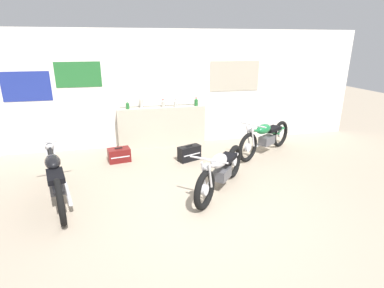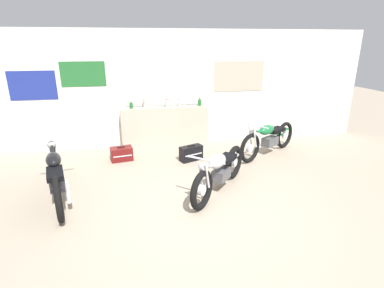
{
  "view_description": "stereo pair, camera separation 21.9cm",
  "coord_description": "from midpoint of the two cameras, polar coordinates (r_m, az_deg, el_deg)",
  "views": [
    {
      "loc": [
        -1.12,
        -3.77,
        2.49
      ],
      "look_at": [
        0.05,
        1.36,
        0.7
      ],
      "focal_mm": 28.0,
      "sensor_mm": 36.0,
      "label": 1
    },
    {
      "loc": [
        -0.9,
        -3.81,
        2.49
      ],
      "look_at": [
        0.05,
        1.36,
        0.7
      ],
      "focal_mm": 28.0,
      "sensor_mm": 36.0,
      "label": 2
    }
  ],
  "objects": [
    {
      "name": "ground_plane",
      "position": [
        4.65,
        3.89,
        -13.68
      ],
      "size": [
        24.0,
        24.0,
        0.0
      ],
      "primitive_type": "plane",
      "color": "gray"
    },
    {
      "name": "motorcycle_green",
      "position": [
        7.14,
        15.23,
        1.12
      ],
      "size": [
        1.79,
        1.2,
        0.82
      ],
      "color": "black",
      "rests_on": "ground_plane"
    },
    {
      "name": "wall_back",
      "position": [
        7.52,
        -2.73,
        10.48
      ],
      "size": [
        10.0,
        0.07,
        2.8
      ],
      "color": "silver",
      "rests_on": "ground_plane"
    },
    {
      "name": "bottle_leftmost",
      "position": [
        7.31,
        -10.67,
        7.3
      ],
      "size": [
        0.08,
        0.08,
        0.18
      ],
      "color": "#23662D",
      "rests_on": "sill_counter"
    },
    {
      "name": "motorcycle_black",
      "position": [
        5.38,
        -23.44,
        -5.45
      ],
      "size": [
        0.78,
        2.12,
        0.88
      ],
      "color": "black",
      "rests_on": "ground_plane"
    },
    {
      "name": "bottle_rightmost",
      "position": [
        7.49,
        2.32,
        7.95
      ],
      "size": [
        0.09,
        0.09,
        0.2
      ],
      "color": "#23662D",
      "rests_on": "sill_counter"
    },
    {
      "name": "hard_case_darkred",
      "position": [
        6.79,
        -12.37,
        -1.85
      ],
      "size": [
        0.51,
        0.38,
        0.32
      ],
      "color": "maroon",
      "rests_on": "ground_plane"
    },
    {
      "name": "hard_case_black",
      "position": [
        6.62,
        0.78,
        -1.76
      ],
      "size": [
        0.55,
        0.39,
        0.36
      ],
      "color": "black",
      "rests_on": "ground_plane"
    },
    {
      "name": "bottle_right_center",
      "position": [
        7.37,
        -1.71,
        7.71
      ],
      "size": [
        0.06,
        0.06,
        0.18
      ],
      "color": "#B7B2A8",
      "rests_on": "sill_counter"
    },
    {
      "name": "motorcycle_silver",
      "position": [
        5.21,
        6.48,
        -5.13
      ],
      "size": [
        1.35,
        1.56,
        0.79
      ],
      "color": "black",
      "rests_on": "ground_plane"
    },
    {
      "name": "bottle_center",
      "position": [
        7.34,
        -4.02,
        7.69
      ],
      "size": [
        0.08,
        0.08,
        0.2
      ],
      "color": "#B7B2A8",
      "rests_on": "sill_counter"
    },
    {
      "name": "bottle_left_center",
      "position": [
        7.37,
        -8.12,
        7.91
      ],
      "size": [
        0.09,
        0.09,
        0.29
      ],
      "color": "#B7B2A8",
      "rests_on": "sill_counter"
    },
    {
      "name": "sill_counter",
      "position": [
        7.51,
        -4.26,
        3.34
      ],
      "size": [
        2.14,
        0.28,
        0.99
      ],
      "color": "#B7AD99",
      "rests_on": "ground_plane"
    }
  ]
}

